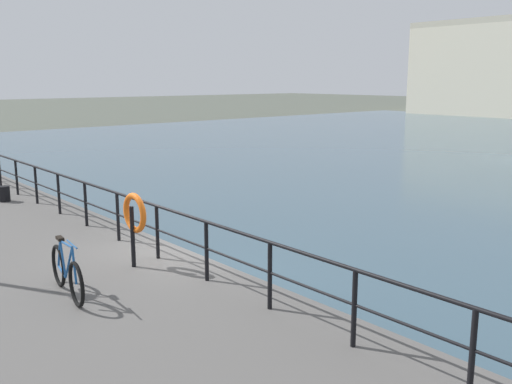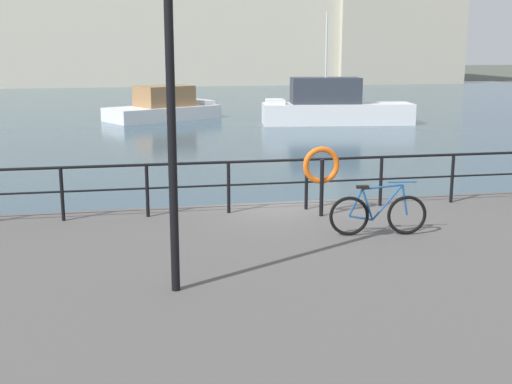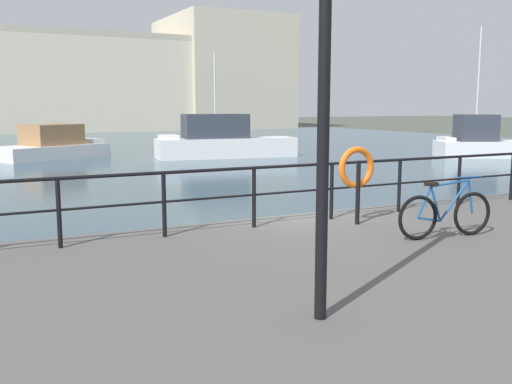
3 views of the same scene
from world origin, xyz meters
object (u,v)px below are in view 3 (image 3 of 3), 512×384
(moored_green_narrowboat, at_px, (480,142))
(life_ring_stand, at_px, (357,170))
(moored_cabin_cruiser, at_px, (223,141))
(parked_bicycle, at_px, (445,214))
(harbor_building, at_px, (70,83))
(quay_lamp_post, at_px, (325,30))
(moored_red_daysailer, at_px, (52,145))

(moored_green_narrowboat, bearing_deg, life_ring_stand, 64.43)
(moored_cabin_cruiser, height_order, parked_bicycle, moored_cabin_cruiser)
(harbor_building, bearing_deg, moored_green_narrowboat, -73.01)
(parked_bicycle, distance_m, life_ring_stand, 1.78)
(moored_green_narrowboat, distance_m, parked_bicycle, 26.95)
(moored_cabin_cruiser, bearing_deg, parked_bicycle, 81.71)
(harbor_building, bearing_deg, quay_lamp_post, -97.63)
(moored_cabin_cruiser, distance_m, parked_bicycle, 25.02)
(harbor_building, relative_size, quay_lamp_post, 15.40)
(moored_cabin_cruiser, height_order, moored_red_daysailer, moored_cabin_cruiser)
(harbor_building, distance_m, parked_bicycle, 67.02)
(moored_red_daysailer, relative_size, moored_green_narrowboat, 0.93)
(parked_bicycle, distance_m, quay_lamp_post, 4.96)
(moored_cabin_cruiser, relative_size, parked_bicycle, 4.73)
(harbor_building, bearing_deg, moored_cabin_cruiser, -88.25)
(life_ring_stand, height_order, quay_lamp_post, quay_lamp_post)
(harbor_building, distance_m, quay_lamp_post, 69.39)
(moored_cabin_cruiser, relative_size, life_ring_stand, 5.97)
(harbor_building, xyz_separation_m, life_ring_stand, (-6.04, -65.08, -3.87))
(moored_cabin_cruiser, height_order, moored_green_narrowboat, moored_green_narrowboat)
(harbor_building, xyz_separation_m, moored_green_narrowboat, (14.99, -49.07, -4.86))
(moored_red_daysailer, height_order, life_ring_stand, life_ring_stand)
(moored_green_narrowboat, distance_m, life_ring_stand, 26.45)
(parked_bicycle, xyz_separation_m, life_ring_stand, (-0.61, 1.57, 0.59))
(moored_cabin_cruiser, distance_m, quay_lamp_post, 28.36)
(harbor_building, bearing_deg, moored_red_daysailer, -101.23)
(harbor_building, height_order, moored_cabin_cruiser, harbor_building)
(moored_cabin_cruiser, xyz_separation_m, moored_green_narrowboat, (13.70, -6.52, -0.08))
(moored_cabin_cruiser, xyz_separation_m, quay_lamp_post, (-10.51, -26.20, 2.74))
(life_ring_stand, distance_m, quay_lamp_post, 5.19)
(moored_red_daysailer, relative_size, quay_lamp_post, 1.60)
(harbor_building, relative_size, life_ring_stand, 48.22)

